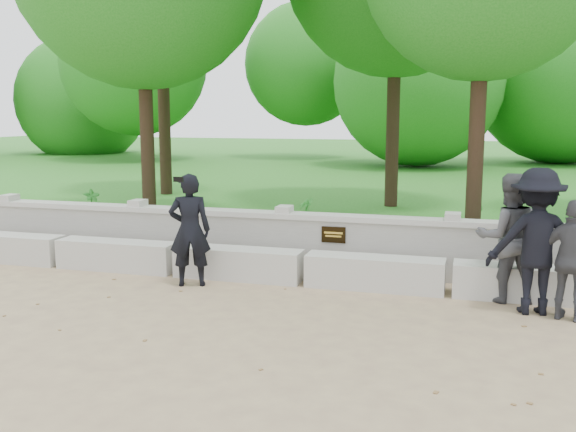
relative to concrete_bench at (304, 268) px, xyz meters
name	(u,v)px	position (x,y,z in m)	size (l,w,h in m)	color
ground	(262,325)	(0.00, -1.90, -0.22)	(80.00, 80.00, 0.00)	tan
lawn	(399,185)	(0.00, 12.10, -0.10)	(40.00, 22.00, 0.25)	#26641C
concrete_bench	(304,268)	(0.00, 0.00, 0.00)	(11.90, 0.45, 0.45)	#B7B5AD
parapet_wall	(316,242)	(0.00, 0.70, 0.24)	(12.50, 0.35, 0.90)	#ACAAA3
man_main	(190,230)	(-1.51, -0.54, 0.57)	(0.68, 0.63, 1.59)	black
visitor_left	(508,238)	(2.71, -0.10, 0.60)	(0.92, 0.79, 1.66)	#424247
visitor_mid	(536,241)	(3.01, -0.54, 0.66)	(1.24, 0.84, 1.77)	black
visitor_right	(573,261)	(3.40, -0.72, 0.49)	(0.90, 0.60, 1.43)	#3B3B40
shrub_a	(92,205)	(-5.15, 2.67, 0.34)	(0.33, 0.23, 0.63)	#328E30
shrub_b	(474,220)	(2.30, 2.90, 0.33)	(0.33, 0.27, 0.60)	#328E30
shrub_d	(306,214)	(-0.69, 2.78, 0.32)	(0.34, 0.30, 0.60)	#328E30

